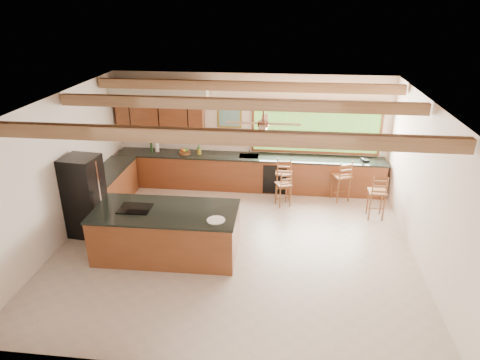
# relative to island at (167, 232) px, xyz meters

# --- Properties ---
(ground) EXTENTS (7.20, 7.20, 0.00)m
(ground) POSITION_rel_island_xyz_m (1.30, 0.45, -0.49)
(ground) COLOR #B9A799
(ground) RESTS_ON ground
(room_shell) EXTENTS (7.27, 6.54, 3.02)m
(room_shell) POSITION_rel_island_xyz_m (1.13, 1.11, 1.72)
(room_shell) COLOR silver
(room_shell) RESTS_ON ground
(counter_run) EXTENTS (7.12, 3.10, 1.22)m
(counter_run) POSITION_rel_island_xyz_m (0.48, 2.97, -0.03)
(counter_run) COLOR brown
(counter_run) RESTS_ON ground
(island) EXTENTS (2.82, 1.36, 1.00)m
(island) POSITION_rel_island_xyz_m (0.00, 0.00, 0.00)
(island) COLOR brown
(island) RESTS_ON ground
(refrigerator) EXTENTS (0.75, 0.73, 1.76)m
(refrigerator) POSITION_rel_island_xyz_m (-1.92, 0.60, 0.39)
(refrigerator) COLOR black
(refrigerator) RESTS_ON ground
(bar_stool_a) EXTENTS (0.43, 0.43, 1.14)m
(bar_stool_a) POSITION_rel_island_xyz_m (2.23, 2.84, 0.19)
(bar_stool_a) COLOR brown
(bar_stool_a) RESTS_ON ground
(bar_stool_b) EXTENTS (0.52, 0.52, 1.10)m
(bar_stool_b) POSITION_rel_island_xyz_m (3.66, 2.84, 0.16)
(bar_stool_b) COLOR brown
(bar_stool_b) RESTS_ON ground
(bar_stool_c) EXTENTS (0.45, 0.45, 0.95)m
(bar_stool_c) POSITION_rel_island_xyz_m (2.24, 2.37, 0.07)
(bar_stool_c) COLOR brown
(bar_stool_c) RESTS_ON ground
(bar_stool_d) EXTENTS (0.39, 0.39, 1.09)m
(bar_stool_d) POSITION_rel_island_xyz_m (4.38, 2.00, 0.16)
(bar_stool_d) COLOR brown
(bar_stool_d) RESTS_ON ground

